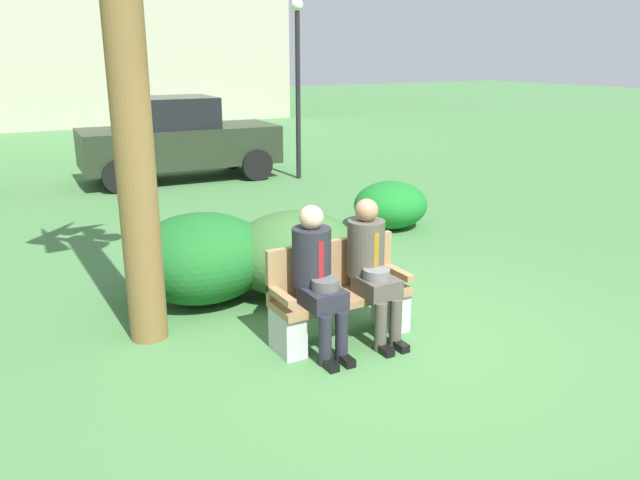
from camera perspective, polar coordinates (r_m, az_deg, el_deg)
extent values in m
plane|color=#447941|center=(5.91, 5.79, -8.90)|extent=(80.00, 80.00, 0.00)
cube|color=#99754C|center=(5.71, 1.97, -5.19)|extent=(1.30, 0.44, 0.07)
cube|color=#99754C|center=(5.77, 1.02, -2.19)|extent=(1.30, 0.06, 0.45)
cube|color=#99754C|center=(5.39, -3.58, -5.04)|extent=(0.08, 0.44, 0.06)
cube|color=#99754C|center=(5.98, 6.99, -2.89)|extent=(0.08, 0.44, 0.06)
cube|color=#B9B9B9|center=(5.56, -2.95, -8.38)|extent=(0.20, 0.37, 0.38)
cube|color=#B9B9B9|center=(6.08, 6.41, -6.19)|extent=(0.20, 0.37, 0.38)
cube|color=#23232D|center=(5.39, 0.21, -5.23)|extent=(0.32, 0.38, 0.16)
cylinder|color=#23232D|center=(5.33, 0.47, -9.10)|extent=(0.11, 0.11, 0.45)
cylinder|color=#23232D|center=(5.40, 1.96, -8.73)|extent=(0.11, 0.11, 0.45)
cube|color=black|center=(5.37, 0.79, -11.17)|extent=(0.09, 0.22, 0.07)
cube|color=black|center=(5.44, 2.28, -10.77)|extent=(0.09, 0.22, 0.07)
cylinder|color=#23232D|center=(5.44, -0.77, -1.55)|extent=(0.34, 0.34, 0.52)
cube|color=maroon|center=(5.30, 0.08, -1.83)|extent=(0.05, 0.01, 0.33)
sphere|color=tan|center=(5.34, -0.78, 2.06)|extent=(0.21, 0.21, 0.21)
cylinder|color=#505050|center=(5.34, 0.50, -4.01)|extent=(0.24, 0.24, 0.09)
cube|color=#4C473D|center=(5.67, 5.16, -4.17)|extent=(0.32, 0.38, 0.16)
cylinder|color=#4C473D|center=(5.60, 5.50, -7.83)|extent=(0.11, 0.11, 0.45)
cylinder|color=#4C473D|center=(5.69, 6.84, -7.49)|extent=(0.11, 0.11, 0.45)
cube|color=black|center=(5.64, 5.80, -9.81)|extent=(0.09, 0.22, 0.07)
cube|color=black|center=(5.72, 7.13, -9.43)|extent=(0.09, 0.22, 0.07)
cylinder|color=#4C473D|center=(5.72, 4.17, -0.72)|extent=(0.34, 0.34, 0.51)
cube|color=olive|center=(5.58, 5.10, -0.96)|extent=(0.05, 0.01, 0.33)
sphere|color=#9E7556|center=(5.62, 4.24, 2.70)|extent=(0.21, 0.21, 0.21)
cylinder|color=slate|center=(5.60, 5.13, -3.07)|extent=(0.24, 0.24, 0.09)
cylinder|color=brown|center=(5.58, -16.98, 13.41)|extent=(0.34, 0.34, 4.58)
ellipsoid|color=#335D2B|center=(6.83, -2.31, -1.17)|extent=(1.44, 1.32, 0.90)
ellipsoid|color=#195D22|center=(6.73, -10.73, -1.58)|extent=(1.49, 1.36, 0.93)
ellipsoid|color=#197426|center=(9.45, 6.41, 3.17)|extent=(1.12, 1.03, 0.70)
cube|color=#232D1E|center=(13.28, -12.55, 8.33)|extent=(3.97, 1.76, 0.76)
cube|color=black|center=(13.17, -13.38, 11.20)|extent=(1.77, 1.44, 0.60)
cylinder|color=black|center=(14.46, -7.94, 7.70)|extent=(0.65, 0.17, 0.64)
cylinder|color=black|center=(13.01, -5.72, 6.78)|extent=(0.65, 0.17, 0.64)
cylinder|color=black|center=(13.85, -18.76, 6.58)|extent=(0.65, 0.17, 0.64)
cylinder|color=black|center=(12.33, -17.71, 5.52)|extent=(0.65, 0.17, 0.64)
cylinder|color=black|center=(13.03, -2.00, 12.75)|extent=(0.10, 0.10, 3.30)
sphere|color=white|center=(13.03, -2.09, 20.53)|extent=(0.24, 0.24, 0.24)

